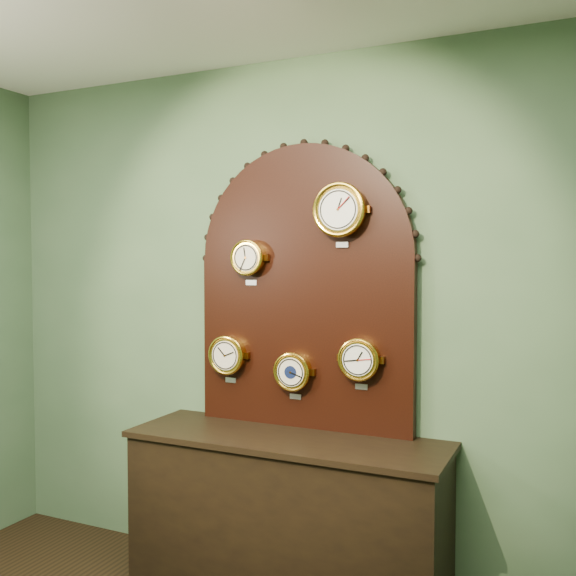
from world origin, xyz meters
The scene contains 8 objects.
wall_back centered at (0.00, 2.50, 1.40)m, with size 4.00×4.00×0.00m, color #4C6B49.
shop_counter centered at (0.00, 2.23, 0.40)m, with size 1.60×0.50×0.80m, color black.
display_board centered at (0.00, 2.45, 1.63)m, with size 1.26×0.06×1.53m.
roman_clock centered at (-0.30, 2.38, 1.73)m, with size 0.20×0.08×0.25m.
arabic_clock centered at (0.23, 2.38, 1.97)m, with size 0.28×0.08×0.33m.
hygrometer centered at (-0.43, 2.38, 1.20)m, with size 0.22×0.08×0.27m.
barometer centered at (-0.03, 2.38, 1.13)m, with size 0.21×0.08×0.26m.
tide_clock centered at (0.33, 2.38, 1.22)m, with size 0.22×0.08×0.27m.
Camera 1 is at (1.35, -0.68, 1.73)m, focal length 40.14 mm.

